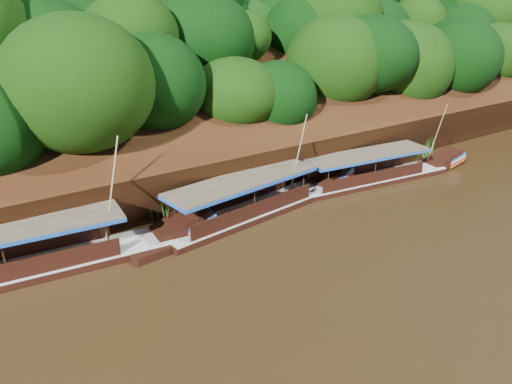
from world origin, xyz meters
The scene contains 6 objects.
ground centered at (0.00, 0.00, 0.00)m, with size 160.00×160.00×0.00m, color black.
riverbank centered at (-0.01, 22.73, 1.89)m, with size 120.00×30.06×19.40m.
boat_0 centered at (11.68, 7.16, 0.53)m, with size 14.49×3.77×5.92m.
boat_1 centered at (1.36, 7.52, 0.59)m, with size 15.23×4.21×6.52m.
boat_2 centered at (-11.54, 7.76, 0.61)m, with size 17.18×3.80×6.90m.
reeds centered at (-2.91, 9.51, 0.87)m, with size 48.50×2.60×1.95m.
Camera 1 is at (-14.79, -16.07, 13.32)m, focal length 35.00 mm.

